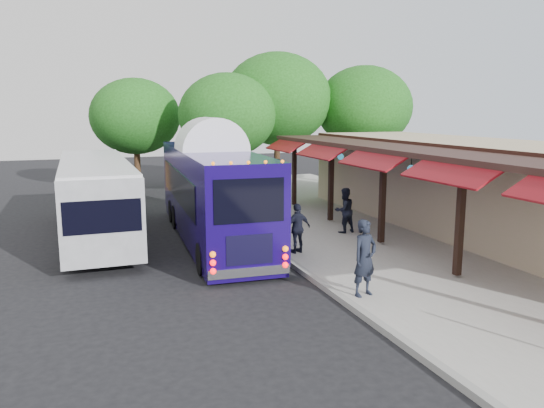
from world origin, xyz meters
name	(u,v)px	position (x,y,z in m)	size (l,w,h in m)	color
ground	(335,298)	(0.00, 0.00, 0.00)	(90.00, 90.00, 0.00)	black
sidewalk	(410,243)	(5.00, 4.00, 0.07)	(10.00, 40.00, 0.15)	#9E9B93
curb	(281,256)	(0.05, 4.00, 0.07)	(0.20, 40.00, 0.16)	gray
station_shelter	(489,190)	(8.38, 4.00, 1.85)	(8.15, 20.00, 3.60)	tan
coach_bus	(212,188)	(-1.45, 7.28, 1.93)	(2.99, 11.35, 3.59)	#160755
city_bus	(95,195)	(-5.49, 9.20, 1.63)	(2.49, 10.98, 2.95)	gray
ped_a	(365,258)	(0.60, -0.40, 1.12)	(0.71, 0.47, 1.95)	black
ped_b	(344,210)	(3.40, 6.05, 1.01)	(0.84, 0.65, 1.72)	black
ped_c	(298,228)	(0.60, 3.96, 0.97)	(0.96, 0.40, 1.64)	black
ped_d	(268,201)	(1.28, 8.72, 1.06)	(1.18, 0.68, 1.82)	black
tree_left	(227,115)	(1.67, 16.45, 4.52)	(5.30, 5.30, 6.78)	#382314
tree_mid	(277,99)	(5.13, 18.03, 5.42)	(6.35, 6.35, 8.13)	#382314
tree_right	(364,107)	(10.41, 17.11, 4.97)	(5.82, 5.82, 7.45)	#382314
tree_far	(135,116)	(-2.79, 20.36, 4.42)	(5.18, 5.18, 6.63)	#382314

